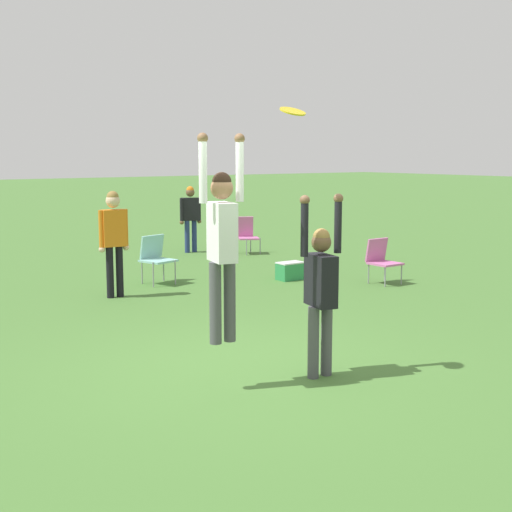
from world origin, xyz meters
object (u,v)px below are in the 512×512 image
person_defending (321,283)px  camping_chair_2 (156,255)px  cooler_box (290,271)px  person_spectator_far (114,234)px  person_spectator_near (190,213)px  frisbee (293,111)px  person_jumping (222,234)px  camping_chair_0 (246,233)px  camping_chair_3 (381,258)px

person_defending → camping_chair_2: (1.16, 5.96, -0.50)m
cooler_box → person_spectator_far: bearing=173.5°
person_spectator_near → cooler_box: 4.44m
frisbee → person_jumping: bearing=169.1°
person_spectator_near → person_defending: bearing=-86.9°
camping_chair_0 → camping_chair_3: bearing=116.1°
frisbee → camping_chair_3: frisbee is taller
person_jumping → cooler_box: size_ratio=4.17×
camping_chair_3 → cooler_box: bearing=-49.3°
person_defending → camping_chair_3: person_defending is taller
camping_chair_2 → person_spectator_near: person_spectator_near is taller
person_spectator_far → cooler_box: size_ratio=3.54×
camping_chair_0 → camping_chair_2: (-3.61, -2.29, 0.03)m
person_spectator_near → cooler_box: (-0.38, -4.36, -0.78)m
frisbee → person_spectator_far: size_ratio=0.15×
camping_chair_2 → person_spectator_far: size_ratio=0.50×
person_defending → camping_chair_2: 6.09m
person_defending → camping_chair_3: size_ratio=2.37×
person_spectator_far → camping_chair_2: bearing=39.2°
person_defending → cooler_box: bearing=158.1°
person_spectator_near → camping_chair_0: bearing=-18.0°
person_spectator_far → person_defending: bearing=-84.0°
camping_chair_2 → camping_chair_3: (3.38, -2.39, -0.05)m
person_spectator_near → person_spectator_far: person_spectator_far is taller
camping_chair_0 → cooler_box: size_ratio=1.76×
camping_chair_2 → person_jumping: bearing=53.3°
frisbee → person_spectator_near: size_ratio=0.17×
frisbee → person_spectator_far: frisbee is taller
person_defending → camping_chair_2: size_ratio=2.21×
camping_chair_0 → person_spectator_near: size_ratio=0.55×
camping_chair_0 → person_spectator_far: size_ratio=0.50×
person_jumping → person_spectator_far: size_ratio=1.18×
person_defending → person_spectator_far: person_defending is taller
camping_chair_0 → camping_chair_3: size_ratio=1.07×
camping_chair_2 → person_spectator_near: size_ratio=0.55×
camping_chair_0 → camping_chair_2: camping_chair_2 is taller
person_jumping → camping_chair_0: bearing=-22.8°
person_jumping → camping_chair_3: (5.60, 3.31, -1.12)m
camping_chair_2 → frisbee: bearing=60.5°
camping_chair_0 → cooler_box: 3.70m
camping_chair_2 → person_spectator_near: (2.63, 3.22, 0.42)m
person_spectator_far → camping_chair_0: bearing=38.7°
person_defending → person_spectator_far: bearing=-166.8°
person_spectator_far → person_jumping: bearing=-96.2°
frisbee → camping_chair_2: frisbee is taller
cooler_box → camping_chair_2: bearing=153.2°
camping_chair_2 → camping_chair_0: bearing=-163.0°
frisbee → camping_chair_2: (1.47, 5.85, -2.27)m
person_defending → frisbee: (-0.31, 0.11, 1.77)m
camping_chair_3 → person_spectator_near: person_spectator_near is taller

